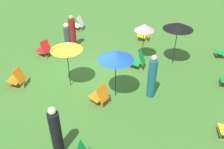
{
  "coord_description": "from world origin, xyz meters",
  "views": [
    {
      "loc": [
        7.41,
        4.0,
        5.88
      ],
      "look_at": [
        0.0,
        1.2,
        0.5
      ],
      "focal_mm": 38.78,
      "sensor_mm": 36.0,
      "label": 1
    }
  ],
  "objects": [
    {
      "name": "ground_plane",
      "position": [
        0.0,
        0.0,
        0.0
      ],
      "size": [
        40.0,
        40.0,
        0.0
      ],
      "primitive_type": "plane",
      "color": "#386B28"
    },
    {
      "name": "person_3",
      "position": [
        3.62,
        0.91,
        0.81
      ],
      "size": [
        0.44,
        0.44,
        1.71
      ],
      "rotation": [
        0.0,
        0.0,
        5.37
      ],
      "color": "black",
      "rests_on": "ground"
    },
    {
      "name": "deckchair_3",
      "position": [
        1.42,
        -2.29,
        0.37
      ],
      "size": [
        0.58,
        0.82,
        0.83
      ],
      "rotation": [
        0.0,
        0.0,
        0.15
      ],
      "color": "olive",
      "rests_on": "ground"
    },
    {
      "name": "person_1",
      "position": [
        -1.49,
        -1.6,
        0.82
      ],
      "size": [
        0.36,
        0.36,
        1.69
      ],
      "rotation": [
        0.0,
        0.0,
        1.91
      ],
      "color": "#333847",
      "rests_on": "ground"
    },
    {
      "name": "umbrella_1",
      "position": [
        -2.47,
        1.8,
        1.61
      ],
      "size": [
        0.9,
        0.9,
        1.76
      ],
      "color": "black",
      "rests_on": "ground"
    },
    {
      "name": "deckchair_4",
      "position": [
        -4.43,
        -2.59,
        0.37
      ],
      "size": [
        0.55,
        0.81,
        0.83
      ],
      "rotation": [
        0.0,
        0.0,
        0.11
      ],
      "color": "olive",
      "rests_on": "ground"
    },
    {
      "name": "deckchair_6",
      "position": [
        -3.97,
        5.39,
        0.37
      ],
      "size": [
        0.68,
        0.87,
        0.83
      ],
      "rotation": [
        0.0,
        0.0,
        0.31
      ],
      "color": "olive",
      "rests_on": "ground"
    },
    {
      "name": "umbrella_0",
      "position": [
        -2.58,
        3.23,
        1.84
      ],
      "size": [
        1.29,
        1.29,
        1.99
      ],
      "color": "black",
      "rests_on": "ground"
    },
    {
      "name": "deckchair_1",
      "position": [
        1.26,
        1.2,
        0.37
      ],
      "size": [
        0.66,
        0.86,
        0.83
      ],
      "rotation": [
        0.0,
        0.0,
        -0.26
      ],
      "color": "olive",
      "rests_on": "ground"
    },
    {
      "name": "person_0",
      "position": [
        -2.5,
        -1.89,
        0.78
      ],
      "size": [
        0.47,
        0.47,
        1.66
      ],
      "rotation": [
        0.0,
        0.0,
        2.44
      ],
      "color": "maroon",
      "rests_on": "ground"
    },
    {
      "name": "deckchair_0",
      "position": [
        -4.42,
        1.39,
        0.37
      ],
      "size": [
        0.55,
        0.81,
        0.83
      ],
      "rotation": [
        0.0,
        0.0,
        0.11
      ],
      "color": "olive",
      "rests_on": "ground"
    },
    {
      "name": "person_2",
      "position": [
        0.12,
        2.81,
        0.83
      ],
      "size": [
        0.36,
        0.36,
        1.76
      ],
      "rotation": [
        0.0,
        0.0,
        6.13
      ],
      "color": "#195972",
      "rests_on": "ground"
    },
    {
      "name": "umbrella_3",
      "position": [
        0.62,
        -0.36,
        1.75
      ],
      "size": [
        1.19,
        1.19,
        1.89
      ],
      "color": "black",
      "rests_on": "ground"
    },
    {
      "name": "deckchair_8",
      "position": [
        -1.05,
        -2.69,
        0.37
      ],
      "size": [
        0.61,
        0.84,
        0.83
      ],
      "rotation": [
        0.0,
        0.0,
        -0.19
      ],
      "color": "olive",
      "rests_on": "ground"
    },
    {
      "name": "umbrella_2",
      "position": [
        0.6,
        1.57,
        1.75
      ],
      "size": [
        1.28,
        1.28,
        1.91
      ],
      "color": "black",
      "rests_on": "ground"
    },
    {
      "name": "deckchair_11",
      "position": [
        -1.6,
        1.85,
        0.37
      ],
      "size": [
        0.49,
        0.77,
        0.83
      ],
      "rotation": [
        0.0,
        0.0,
        0.02
      ],
      "color": "olive",
      "rests_on": "ground"
    }
  ]
}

